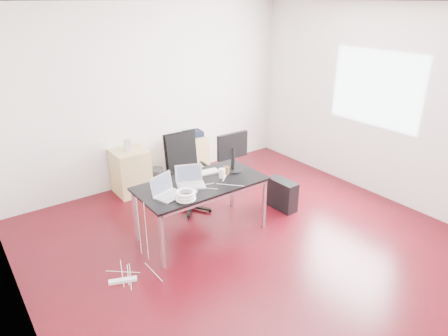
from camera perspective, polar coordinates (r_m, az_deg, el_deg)
room_shell at (r=4.47m, az=4.53°, el=4.39°), size 5.00×5.00×5.00m
desk at (r=4.96m, az=-3.30°, el=-2.65°), size 1.60×0.80×0.73m
office_chair at (r=5.67m, az=-5.38°, el=-0.07°), size 0.50×0.52×1.08m
filing_cabinet_left at (r=6.35m, az=-13.19°, el=-0.50°), size 0.50×0.50×0.70m
filing_cabinet_right at (r=6.79m, az=-4.96°, el=1.63°), size 0.50×0.50×0.70m
pc_tower at (r=5.83m, az=8.31°, el=-3.76°), size 0.22×0.46×0.44m
wastebasket at (r=6.61m, az=-9.70°, el=-1.23°), size 0.30×0.30×0.28m
power_strip at (r=4.62m, az=-14.25°, el=-15.31°), size 0.30×0.17×0.04m
laptop_left at (r=4.65m, az=-8.18°, el=-3.26°), size 0.39×0.34×0.23m
laptop_right at (r=4.87m, az=-4.81°, el=-1.83°), size 0.40×0.36×0.23m
monitor at (r=5.19m, az=1.21°, el=2.61°), size 0.45×0.26×0.51m
keyboard at (r=5.17m, az=-3.09°, el=-0.74°), size 0.46×0.21×0.02m
cup_white at (r=5.04m, az=-0.29°, el=-0.75°), size 0.10×0.10×0.12m
cup_brown at (r=5.15m, az=0.32°, el=-0.33°), size 0.10×0.10×0.10m
cable_coil at (r=4.52m, az=-5.51°, el=-3.95°), size 0.24×0.24×0.11m
power_adapter at (r=4.69m, az=-4.43°, el=-3.37°), size 0.08×0.08×0.03m
speaker at (r=6.17m, az=-13.61°, el=3.17°), size 0.10×0.09×0.18m
navy_garment at (r=6.69m, az=-4.47°, el=4.91°), size 0.33×0.27×0.09m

